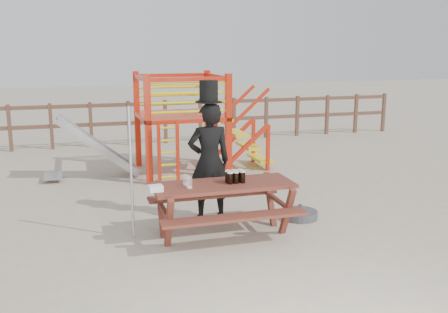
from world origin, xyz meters
TOP-DOWN VIEW (x-y plane):
  - ground at (0.00, 0.00)m, footprint 60.00×60.00m
  - back_fence at (0.00, 7.00)m, footprint 15.09×0.09m
  - playground_fort at (0.12, 3.58)m, footprint 4.71×1.84m
  - picnic_table at (-0.03, -0.23)m, footprint 1.95×1.36m
  - man_with_hat at (-0.03, 0.53)m, footprint 0.66×0.44m
  - metal_pole at (-1.25, 0.04)m, footprint 0.04×0.04m
  - parasol_base at (1.31, 0.10)m, footprint 0.53×0.53m
  - paper_bag at (-0.99, -0.34)m, footprint 0.19×0.15m
  - stout_pints at (0.14, -0.22)m, footprint 0.27×0.18m
  - empty_glasses at (-0.54, -0.24)m, footprint 0.09×0.24m

SIDE VIEW (x-z plane):
  - ground at x=0.00m, z-range 0.00..0.00m
  - parasol_base at x=1.31m, z-range -0.05..0.18m
  - picnic_table at x=-0.03m, z-range 0.10..0.85m
  - back_fence at x=0.00m, z-range 0.14..1.34m
  - paper_bag at x=-0.99m, z-range 0.75..0.83m
  - empty_glasses at x=-0.54m, z-range 0.75..0.90m
  - stout_pints at x=0.14m, z-range 0.75..0.92m
  - metal_pole at x=-1.25m, z-range 0.00..1.83m
  - man_with_hat at x=-0.03m, z-range -0.11..2.01m
  - playground_fort at x=0.12m, z-range 0.02..2.12m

